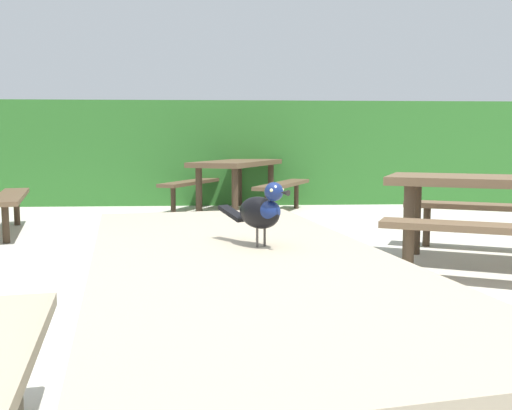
# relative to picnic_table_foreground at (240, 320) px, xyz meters

# --- Properties ---
(hedge_wall) EXTENTS (28.00, 1.58, 1.66)m
(hedge_wall) POSITION_rel_picnic_table_foreground_xyz_m (-0.07, 8.29, 0.27)
(hedge_wall) COLOR #2D6B28
(hedge_wall) RESTS_ON ground
(picnic_table_foreground) EXTENTS (1.95, 1.98, 0.74)m
(picnic_table_foreground) POSITION_rel_picnic_table_foreground_xyz_m (0.00, 0.00, 0.00)
(picnic_table_foreground) COLOR gray
(picnic_table_foreground) RESTS_ON ground
(bird_grackle) EXTENTS (0.19, 0.24, 0.18)m
(bird_grackle) POSITION_rel_picnic_table_foreground_xyz_m (0.06, 0.08, 0.29)
(bird_grackle) COLOR black
(bird_grackle) RESTS_ON picnic_table_foreground
(picnic_table_mid_left) EXTENTS (2.26, 2.25, 0.74)m
(picnic_table_mid_left) POSITION_rel_picnic_table_foreground_xyz_m (2.23, 2.99, 0.00)
(picnic_table_mid_left) COLOR brown
(picnic_table_mid_left) RESTS_ON ground
(picnic_table_far_centre) EXTENTS (2.24, 2.25, 0.74)m
(picnic_table_far_centre) POSITION_rel_picnic_table_foreground_xyz_m (0.17, 6.73, 0.00)
(picnic_table_far_centre) COLOR brown
(picnic_table_far_centre) RESTS_ON ground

